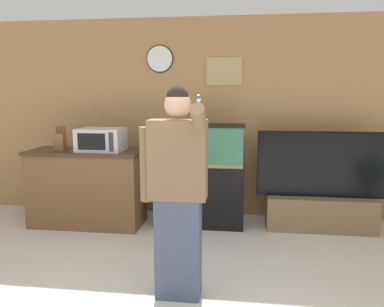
{
  "coord_description": "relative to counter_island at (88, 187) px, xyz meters",
  "views": [
    {
      "loc": [
        0.42,
        -2.03,
        1.62
      ],
      "look_at": [
        -0.05,
        1.52,
        1.05
      ],
      "focal_mm": 35.0,
      "sensor_mm": 36.0,
      "label": 1
    }
  ],
  "objects": [
    {
      "name": "microwave",
      "position": [
        0.22,
        -0.03,
        0.61
      ],
      "size": [
        0.53,
        0.41,
        0.27
      ],
      "color": "silver",
      "rests_on": "counter_island"
    },
    {
      "name": "tv_on_stand",
      "position": [
        2.84,
        0.2,
        -0.13
      ],
      "size": [
        1.52,
        0.4,
        1.19
      ],
      "color": "brown",
      "rests_on": "ground_plane"
    },
    {
      "name": "person_standing",
      "position": [
        1.4,
        -1.54,
        0.4
      ],
      "size": [
        0.53,
        0.4,
        1.68
      ],
      "color": "#424C66",
      "rests_on": "ground_plane"
    },
    {
      "name": "counter_island",
      "position": [
        0.0,
        0.0,
        0.0
      ],
      "size": [
        1.41,
        0.61,
        0.94
      ],
      "color": "brown",
      "rests_on": "ground_plane"
    },
    {
      "name": "knife_block",
      "position": [
        -0.32,
        -0.02,
        0.58
      ],
      "size": [
        0.12,
        0.1,
        0.3
      ],
      "color": "brown",
      "rests_on": "counter_island"
    },
    {
      "name": "wall_back_paneled",
      "position": [
        1.46,
        0.64,
        0.83
      ],
      "size": [
        10.0,
        0.08,
        2.6
      ],
      "color": "#A87A4C",
      "rests_on": "ground_plane"
    },
    {
      "name": "aquarium_on_stand",
      "position": [
        1.4,
        0.13,
        0.16
      ],
      "size": [
        1.07,
        0.36,
        1.27
      ],
      "color": "black",
      "rests_on": "ground_plane"
    }
  ]
}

